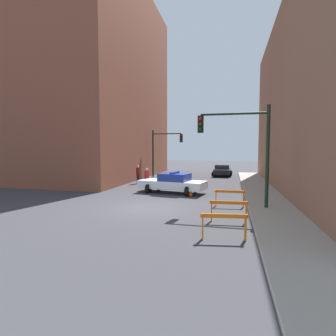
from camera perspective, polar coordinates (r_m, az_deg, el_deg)
ground_plane at (r=14.02m, az=-3.86°, el=-8.65°), size 120.00×120.00×0.00m
sidewalk_right at (r=13.55m, az=22.38°, el=-9.14°), size 2.40×44.00×0.12m
building_corner_left at (r=32.27m, az=-17.46°, el=16.52°), size 14.00×20.00×20.29m
traffic_light_near at (r=14.08m, az=16.18°, el=5.72°), size 3.64×0.35×5.20m
traffic_light_far at (r=28.94m, az=-1.22°, el=4.68°), size 3.44×0.35×5.20m
police_car at (r=18.57m, az=1.06°, el=-3.24°), size 4.96×2.90×1.52m
parked_car_near at (r=31.11m, az=11.72°, el=-0.46°), size 2.32×4.33×1.31m
pedestrian_crossing at (r=20.20m, az=-4.62°, el=-2.27°), size 0.41×0.41×1.66m
pedestrian_corner at (r=23.83m, az=-6.54°, el=-1.32°), size 0.43×0.43×1.66m
barrier_front at (r=9.28m, az=12.09°, el=-11.45°), size 1.59×0.39×0.90m
barrier_mid at (r=11.53m, az=13.09°, el=-8.40°), size 1.60×0.29×0.90m
barrier_back at (r=14.51m, az=13.26°, el=-5.84°), size 1.60×0.24×0.90m
traffic_cone at (r=17.35m, az=4.95°, el=-5.12°), size 0.36×0.36×0.66m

